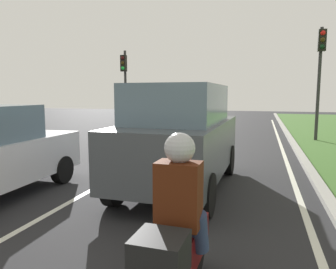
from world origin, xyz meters
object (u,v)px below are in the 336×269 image
(rider_person, at_px, (179,193))
(traffic_light_overhead_left, at_px, (124,77))
(traffic_light_near_right, at_px, (320,64))
(motorcycle, at_px, (178,259))
(car_suv_ahead, at_px, (181,136))

(rider_person, relative_size, traffic_light_overhead_left, 0.26)
(traffic_light_near_right, height_order, traffic_light_overhead_left, traffic_light_near_right)
(motorcycle, relative_size, rider_person, 1.63)
(traffic_light_overhead_left, bearing_deg, car_suv_ahead, -60.00)
(motorcycle, xyz_separation_m, traffic_light_overhead_left, (-6.88, 14.24, 2.49))
(traffic_light_near_right, bearing_deg, car_suv_ahead, -115.25)
(motorcycle, height_order, rider_person, rider_person)
(rider_person, xyz_separation_m, traffic_light_overhead_left, (-6.88, 14.19, 1.87))
(traffic_light_overhead_left, bearing_deg, traffic_light_near_right, -9.44)
(car_suv_ahead, xyz_separation_m, motorcycle, (1.00, -4.06, -0.60))
(car_suv_ahead, bearing_deg, motorcycle, -74.92)
(rider_person, height_order, traffic_light_overhead_left, traffic_light_overhead_left)
(traffic_light_near_right, relative_size, traffic_light_overhead_left, 1.09)
(car_suv_ahead, height_order, motorcycle, car_suv_ahead)
(motorcycle, xyz_separation_m, traffic_light_near_right, (3.02, 12.59, 2.82))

